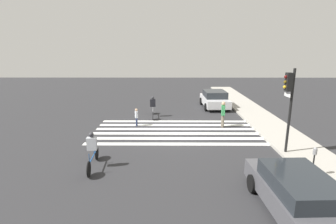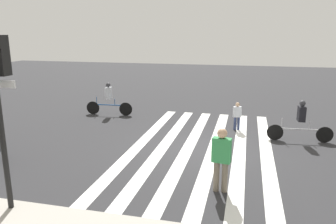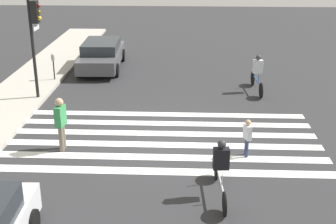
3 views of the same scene
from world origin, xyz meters
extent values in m
plane|color=#2D2D30|center=(0.00, 0.00, 0.00)|extent=(60.00, 60.00, 0.00)
cube|color=white|center=(-2.23, 0.00, 0.00)|extent=(0.42, 10.00, 0.01)
cube|color=white|center=(-1.34, 0.00, 0.00)|extent=(0.42, 10.00, 0.01)
cube|color=white|center=(-0.45, 0.00, 0.00)|extent=(0.42, 10.00, 0.01)
cube|color=white|center=(0.45, 0.00, 0.00)|extent=(0.42, 10.00, 0.01)
cube|color=white|center=(1.34, 0.00, 0.00)|extent=(0.42, 10.00, 0.01)
cube|color=white|center=(2.23, 0.00, 0.00)|extent=(0.42, 10.00, 0.01)
cylinder|color=black|center=(3.59, 5.30, 2.07)|extent=(0.12, 0.12, 4.15)
cube|color=black|center=(3.59, 5.09, 3.53)|extent=(0.32, 0.26, 0.84)
cube|color=silver|center=(3.59, 5.09, 2.93)|extent=(0.60, 0.02, 0.16)
sphere|color=#590F0F|center=(3.59, 4.93, 3.76)|extent=(0.15, 0.15, 0.15)
sphere|color=#59470F|center=(3.59, 4.93, 3.53)|extent=(0.15, 0.15, 0.15)
sphere|color=gold|center=(3.59, 4.93, 3.30)|extent=(0.15, 0.15, 0.15)
cylinder|color=black|center=(6.03, 5.29, 0.51)|extent=(0.06, 0.06, 1.03)
cylinder|color=gray|center=(6.03, 5.29, 1.14)|extent=(0.15, 0.15, 0.22)
sphere|color=gray|center=(6.03, 5.29, 1.25)|extent=(0.14, 0.14, 0.14)
cylinder|color=#6B6051|center=(-1.04, 3.13, 0.40)|extent=(0.15, 0.15, 0.80)
cylinder|color=#6B6051|center=(-0.82, 3.13, 0.40)|extent=(0.15, 0.15, 0.80)
cube|color=#338C4C|center=(-0.93, 3.13, 1.12)|extent=(0.49, 0.27, 0.64)
sphere|color=tan|center=(-0.93, 3.13, 1.57)|extent=(0.25, 0.25, 0.25)
cylinder|color=navy|center=(-1.21, -2.51, 0.28)|extent=(0.11, 0.11, 0.56)
cylinder|color=navy|center=(-1.06, -2.51, 0.28)|extent=(0.11, 0.11, 0.56)
cube|color=silver|center=(-1.13, -2.51, 0.78)|extent=(0.36, 0.24, 0.44)
sphere|color=tan|center=(-1.13, -2.51, 1.09)|extent=(0.18, 0.18, 0.18)
cylinder|color=black|center=(5.93, -3.57, 0.32)|extent=(0.65, 0.09, 0.65)
cylinder|color=black|center=(4.25, -3.70, 0.32)|extent=(0.65, 0.09, 0.65)
cube|color=#1E4C8C|center=(5.09, -3.63, 0.50)|extent=(1.43, 0.15, 0.04)
cylinder|color=#1E4C8C|center=(4.79, -3.65, 0.66)|extent=(0.03, 0.03, 0.32)
cylinder|color=#1E4C8C|center=(5.72, -3.58, 0.70)|extent=(0.03, 0.03, 0.40)
cube|color=silver|center=(5.09, -3.63, 1.10)|extent=(0.27, 0.42, 0.55)
sphere|color=#333338|center=(5.09, -3.63, 1.49)|extent=(0.22, 0.22, 0.22)
cylinder|color=black|center=(-2.59, -1.52, 0.30)|extent=(0.61, 0.08, 0.61)
cylinder|color=black|center=(-4.36, -1.63, 0.30)|extent=(0.61, 0.08, 0.61)
cube|color=#B2B2B7|center=(-3.48, -1.57, 0.47)|extent=(1.50, 0.13, 0.04)
cylinder|color=#B2B2B7|center=(-3.79, -1.59, 0.63)|extent=(0.03, 0.03, 0.32)
cylinder|color=#B2B2B7|center=(-2.82, -1.53, 0.67)|extent=(0.03, 0.03, 0.40)
cube|color=black|center=(-3.48, -1.57, 1.06)|extent=(0.26, 0.41, 0.55)
sphere|color=#333338|center=(-3.48, -1.57, 1.46)|extent=(0.22, 0.22, 0.22)
cylinder|color=black|center=(-5.36, 2.66, 0.32)|extent=(0.65, 0.22, 0.64)
cube|color=#4C4C51|center=(8.43, 3.55, 0.57)|extent=(4.75, 1.96, 0.63)
cube|color=#23282D|center=(8.43, 3.55, 1.13)|extent=(2.63, 1.74, 0.49)
cylinder|color=black|center=(9.85, 4.48, 0.32)|extent=(0.65, 0.22, 0.64)
cylinder|color=black|center=(9.91, 2.73, 0.32)|extent=(0.65, 0.22, 0.64)
cylinder|color=black|center=(6.95, 4.38, 0.32)|extent=(0.65, 0.22, 0.64)
cylinder|color=black|center=(7.01, 2.63, 0.32)|extent=(0.65, 0.22, 0.64)
camera|label=1|loc=(15.50, -0.36, 5.05)|focal=28.00mm
camera|label=2|loc=(-1.45, 10.96, 4.01)|focal=35.00mm
camera|label=3|loc=(-13.95, -0.72, 6.28)|focal=50.00mm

